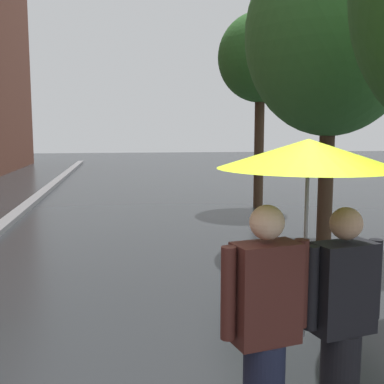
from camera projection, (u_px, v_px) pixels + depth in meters
The scene contains 4 objects.
kerb_strip at pixel (22, 210), 12.33m from camera, with size 0.30×36.00×0.12m, color slate.
street_tree_1 at pixel (331, 36), 8.65m from camera, with size 3.07×3.07×5.57m.
street_tree_2 at pixel (261, 59), 12.65m from camera, with size 2.23×2.23×5.12m.
couple_under_umbrella at pixel (306, 250), 3.01m from camera, with size 1.14×1.12×2.06m.
Camera 1 is at (-0.64, -2.65, 2.12)m, focal length 45.42 mm.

